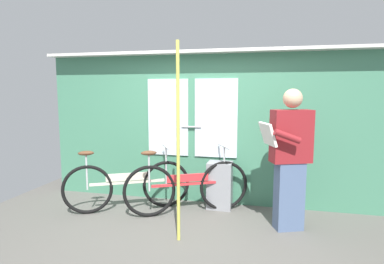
{
  "coord_description": "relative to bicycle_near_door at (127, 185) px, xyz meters",
  "views": [
    {
      "loc": [
        0.87,
        -3.11,
        1.6
      ],
      "look_at": [
        -0.05,
        0.74,
        1.1
      ],
      "focal_mm": 30.23,
      "sensor_mm": 36.0,
      "label": 1
    }
  ],
  "objects": [
    {
      "name": "ground_plane",
      "position": [
        0.96,
        -0.78,
        -0.37
      ],
      "size": [
        5.73,
        4.38,
        0.04
      ],
      "primitive_type": "cube",
      "color": "#56544F"
    },
    {
      "name": "train_door_wall",
      "position": [
        0.95,
        0.6,
        0.78
      ],
      "size": [
        4.73,
        0.28,
        2.15
      ],
      "color": "#427F60",
      "rests_on": "ground_plane"
    },
    {
      "name": "bicycle_near_door",
      "position": [
        0.0,
        0.0,
        0.0
      ],
      "size": [
        1.52,
        0.85,
        0.86
      ],
      "rotation": [
        0.0,
        0.0,
        0.48
      ],
      "color": "black",
      "rests_on": "ground_plane"
    },
    {
      "name": "bicycle_leaning_behind",
      "position": [
        0.81,
        0.08,
        0.01
      ],
      "size": [
        1.51,
        0.84,
        0.88
      ],
      "rotation": [
        0.0,
        0.0,
        0.48
      ],
      "color": "black",
      "rests_on": "ground_plane"
    },
    {
      "name": "passenger_reading_newspaper",
      "position": [
        2.07,
        -0.12,
        0.51
      ],
      "size": [
        0.62,
        0.55,
        1.63
      ],
      "rotation": [
        0.0,
        0.0,
        3.52
      ],
      "color": "slate",
      "rests_on": "ground_plane"
    },
    {
      "name": "trash_bin_by_wall",
      "position": [
        1.2,
        0.39,
        -0.03
      ],
      "size": [
        0.33,
        0.28,
        0.64
      ],
      "primitive_type": "cube",
      "color": "gray",
      "rests_on": "ground_plane"
    },
    {
      "name": "handrail_pole",
      "position": [
        0.91,
        -0.69,
        0.7
      ],
      "size": [
        0.04,
        0.04,
        2.11
      ],
      "primitive_type": "cylinder",
      "color": "#C6C14C",
      "rests_on": "ground_plane"
    }
  ]
}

